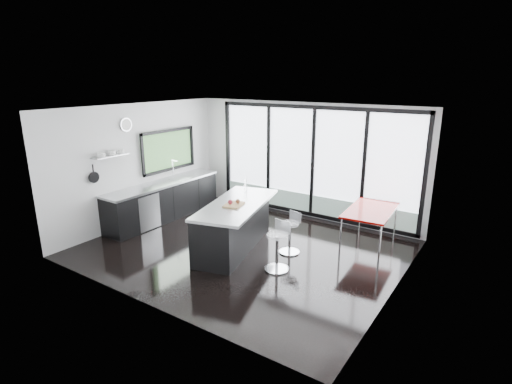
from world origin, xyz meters
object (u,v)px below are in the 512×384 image
Objects in this scene: bar_stool_near at (277,252)px; bar_stool_far at (290,238)px; island at (234,225)px; red_table at (369,228)px.

bar_stool_far is (-0.17, 0.77, -0.03)m from bar_stool_near.
island is at bearing -141.18° from bar_stool_far.
island reaches higher than red_table.
bar_stool_far is at bearing -134.97° from red_table.
red_table is (2.26, 1.61, -0.09)m from island.
island reaches higher than bar_stool_far.
red_table is (1.19, 1.19, 0.08)m from bar_stool_far.
red_table reaches higher than bar_stool_near.
bar_stool_far is 1.69m from red_table.
bar_stool_far is 0.43× the size of red_table.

